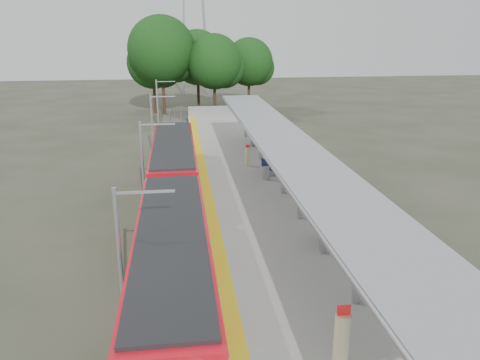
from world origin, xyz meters
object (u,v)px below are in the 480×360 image
Objects in this scene: bench_mid at (268,167)px; info_pillar_far at (248,157)px; bench_far at (256,140)px; train at (174,202)px; bench_near at (329,232)px; litter_bin at (266,173)px; info_pillar_near at (341,340)px.

info_pillar_far is at bearing 98.31° from bench_mid.
bench_mid is 8.10m from bench_far.
train reaches higher than bench_near.
litter_bin is (0.73, -3.33, -0.25)m from info_pillar_far.
info_pillar_far is (-1.79, 13.22, 0.13)m from bench_near.
info_pillar_near is 1.27× the size of info_pillar_far.
info_pillar_near reaches higher than litter_bin.
train is at bearing -114.81° from bench_far.
bench_near is 9.95m from litter_bin.
train is 7.87m from bench_near.
bench_mid is at bearing 85.97° from info_pillar_near.
train is 31.86× the size of litter_bin.
train is 13.69× the size of info_pillar_near.
litter_bin is (-0.37, -1.20, -0.08)m from bench_mid.
bench_near is at bearing -76.56° from info_pillar_far.
bench_far is at bearing 84.96° from litter_bin.
bench_far reaches higher than litter_bin.
bench_near reaches higher than bench_mid.
bench_mid is 0.93× the size of info_pillar_far.
info_pillar_near is (-1.53, -19.16, 0.36)m from bench_mid.
train is 18.63× the size of bench_mid.
info_pillar_far reaches higher than bench_far.
bench_mid reaches higher than litter_bin.
info_pillar_near is 2.33× the size of litter_bin.
bench_near is 0.80× the size of info_pillar_near.
bench_near is 1.09× the size of bench_mid.
litter_bin is (1.16, 17.96, -0.44)m from info_pillar_near.
train reaches higher than litter_bin.
bench_far is at bearing 80.17° from bench_near.
train reaches higher than info_pillar_far.
info_pillar_near reaches higher than bench_far.
train is 8.77m from litter_bin.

